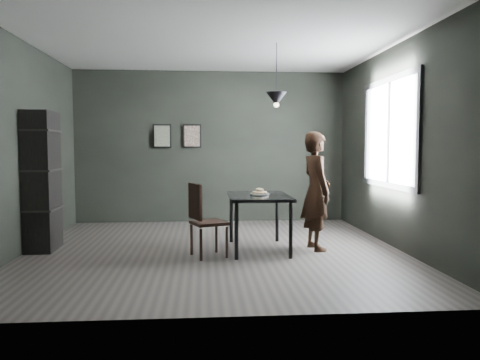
{
  "coord_description": "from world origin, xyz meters",
  "views": [
    {
      "loc": [
        -0.14,
        -6.25,
        1.39
      ],
      "look_at": [
        0.35,
        0.05,
        0.95
      ],
      "focal_mm": 35.0,
      "sensor_mm": 36.0,
      "label": 1
    }
  ],
  "objects": [
    {
      "name": "cafe_table",
      "position": [
        0.6,
        0.0,
        0.67
      ],
      "size": [
        0.8,
        1.2,
        0.75
      ],
      "color": "black",
      "rests_on": "ground"
    },
    {
      "name": "woman",
      "position": [
        1.38,
        -0.04,
        0.8
      ],
      "size": [
        0.47,
        0.64,
        1.61
      ],
      "primitive_type": "imported",
      "rotation": [
        0.0,
        0.0,
        1.73
      ],
      "color": "black",
      "rests_on": "ground"
    },
    {
      "name": "framed_print_left",
      "position": [
        -0.9,
        2.47,
        1.6
      ],
      "size": [
        0.34,
        0.04,
        0.44
      ],
      "color": "black",
      "rests_on": "ground"
    },
    {
      "name": "back_wall",
      "position": [
        0.0,
        2.5,
        1.4
      ],
      "size": [
        5.0,
        0.1,
        2.8
      ],
      "primitive_type": "cube",
      "color": "black",
      "rests_on": "ground"
    },
    {
      "name": "white_plate",
      "position": [
        0.61,
        -0.02,
        0.76
      ],
      "size": [
        0.23,
        0.23,
        0.01
      ],
      "primitive_type": "cylinder",
      "color": "white",
      "rests_on": "cafe_table"
    },
    {
      "name": "pendant_lamp",
      "position": [
        0.85,
        0.1,
        2.05
      ],
      "size": [
        0.28,
        0.28,
        0.86
      ],
      "color": "black",
      "rests_on": "ground"
    },
    {
      "name": "window_assembly",
      "position": [
        2.47,
        0.2,
        1.6
      ],
      "size": [
        0.04,
        1.96,
        1.56
      ],
      "color": "white",
      "rests_on": "ground"
    },
    {
      "name": "ceiling",
      "position": [
        0.0,
        0.0,
        2.8
      ],
      "size": [
        5.0,
        5.0,
        0.02
      ],
      "color": "silver",
      "rests_on": "ground"
    },
    {
      "name": "wood_chair",
      "position": [
        -0.16,
        -0.37,
        0.53
      ],
      "size": [
        0.52,
        0.52,
        0.94
      ],
      "rotation": [
        0.0,
        0.0,
        0.36
      ],
      "color": "black",
      "rests_on": "ground"
    },
    {
      "name": "shelf_unit",
      "position": [
        -2.32,
        0.23,
        0.94
      ],
      "size": [
        0.37,
        0.63,
        1.87
      ],
      "primitive_type": "cube",
      "rotation": [
        0.0,
        0.0,
        0.02
      ],
      "color": "black",
      "rests_on": "ground"
    },
    {
      "name": "ground",
      "position": [
        0.0,
        0.0,
        0.0
      ],
      "size": [
        5.0,
        5.0,
        0.0
      ],
      "primitive_type": "plane",
      "color": "#35312E",
      "rests_on": "ground"
    },
    {
      "name": "framed_print_right",
      "position": [
        -0.35,
        2.47,
        1.6
      ],
      "size": [
        0.34,
        0.04,
        0.44
      ],
      "color": "black",
      "rests_on": "ground"
    },
    {
      "name": "donut_pile",
      "position": [
        0.61,
        -0.02,
        0.79
      ],
      "size": [
        0.21,
        0.21,
        0.09
      ],
      "rotation": [
        0.0,
        0.0,
        -0.03
      ],
      "color": "beige",
      "rests_on": "white_plate"
    }
  ]
}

